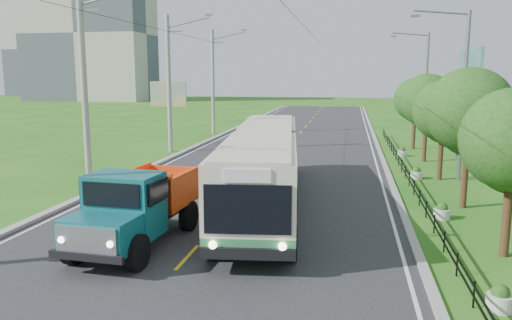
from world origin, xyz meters
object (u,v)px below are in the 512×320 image
(tree_third, at_px, (470,115))
(planter_near, at_px, (442,212))
(pole_mid, at_px, (169,83))
(planter_far, at_px, (402,152))
(bus, at_px, (264,161))
(pole_near, at_px, (85,87))
(tree_fourth, at_px, (444,114))
(streetlight_far, at_px, (424,85))
(planter_mid, at_px, (416,174))
(tree_fifth, at_px, (427,103))
(billboard_left, at_px, (168,98))
(dump_truck, at_px, (138,202))
(planter_front, at_px, (500,299))
(streetlight_mid, at_px, (461,90))
(billboard_right, at_px, (469,80))
(tree_back, at_px, (416,102))
(pole_far, at_px, (213,82))

(tree_third, xyz_separation_m, planter_near, (-1.26, -2.14, -3.70))
(pole_mid, relative_size, planter_far, 14.93)
(planter_near, relative_size, bus, 0.04)
(planter_near, bearing_deg, pole_near, 169.91)
(tree_fourth, relative_size, streetlight_far, 0.60)
(planter_far, bearing_deg, planter_mid, -90.00)
(tree_fifth, distance_m, billboard_left, 19.74)
(streetlight_far, bearing_deg, dump_truck, -115.03)
(pole_near, xyz_separation_m, planter_front, (16.86, -11.00, -4.81))
(streetlight_mid, bearing_deg, tree_fourth, 169.85)
(tree_third, distance_m, tree_fourth, 6.01)
(tree_third, distance_m, streetlight_mid, 5.98)
(tree_fifth, relative_size, bus, 0.34)
(bus, bearing_deg, billboard_right, 43.03)
(streetlight_mid, relative_size, planter_front, 13.54)
(tree_third, distance_m, planter_mid, 7.04)
(planter_near, bearing_deg, dump_truck, -154.42)
(billboard_left, bearing_deg, dump_truck, -72.00)
(tree_fourth, xyz_separation_m, tree_fifth, (0.00, 6.00, 0.27))
(tree_back, relative_size, planter_mid, 8.21)
(streetlight_mid, bearing_deg, planter_front, -97.27)
(tree_back, distance_m, bus, 21.07)
(pole_mid, bearing_deg, streetlight_mid, -20.32)
(tree_third, distance_m, billboard_left, 25.02)
(tree_fifth, height_order, bus, tree_fifth)
(pole_mid, bearing_deg, tree_back, 15.84)
(pole_near, height_order, billboard_left, pole_near)
(streetlight_mid, relative_size, streetlight_far, 1.00)
(pole_far, height_order, streetlight_mid, pole_far)
(planter_near, height_order, billboard_right, billboard_right)
(pole_near, height_order, planter_far, pole_near)
(tree_back, xyz_separation_m, billboard_right, (2.44, -6.14, 1.69))
(pole_near, height_order, tree_fifth, pole_near)
(tree_third, xyz_separation_m, billboard_right, (2.44, 11.86, 1.36))
(streetlight_far, relative_size, bus, 0.54)
(billboard_right, bearing_deg, pole_near, -151.86)
(tree_back, distance_m, dump_truck, 27.95)
(tree_fourth, relative_size, dump_truck, 0.86)
(pole_mid, bearing_deg, billboard_right, -2.78)
(pole_near, relative_size, planter_mid, 14.93)
(pole_near, height_order, pole_far, same)
(tree_back, xyz_separation_m, dump_truck, (-11.86, -25.22, -2.19))
(planter_mid, xyz_separation_m, billboard_right, (3.70, 6.00, 5.06))
(tree_back, bearing_deg, billboard_right, -68.30)
(tree_back, bearing_deg, tree_third, -90.00)
(planter_front, relative_size, billboard_right, 0.09)
(tree_third, distance_m, planter_near, 4.46)
(pole_mid, relative_size, tree_fourth, 1.85)
(tree_fifth, relative_size, billboard_right, 0.79)
(pole_far, bearing_deg, streetlight_mid, -45.14)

